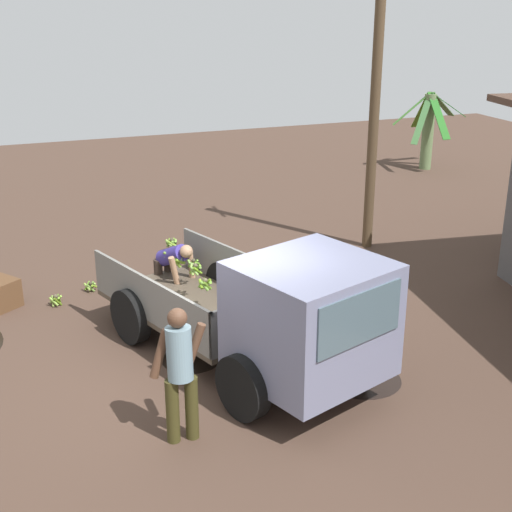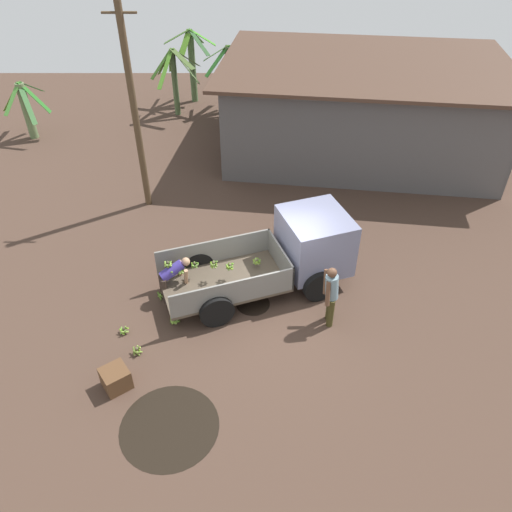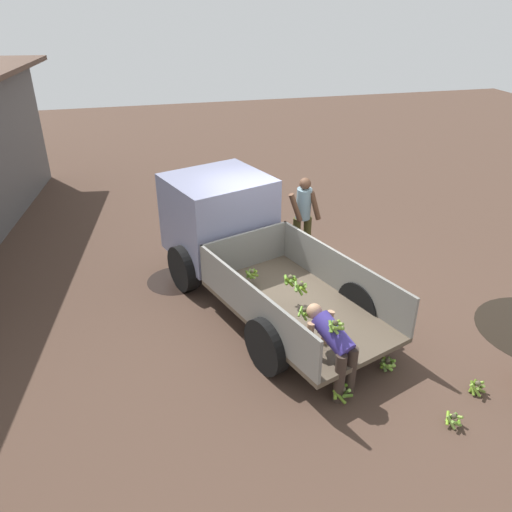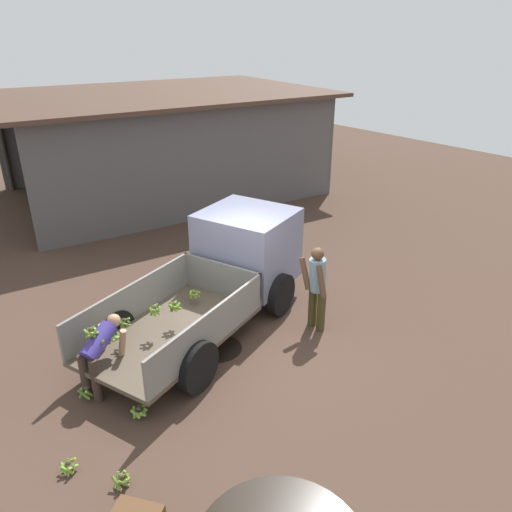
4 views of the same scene
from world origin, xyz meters
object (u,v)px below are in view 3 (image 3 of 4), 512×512
Objects in this scene: cargo_truck at (232,232)px; banana_bunch_on_ground_2 at (387,363)px; banana_bunch_on_ground_0 at (342,392)px; person_worker_loading at (334,345)px; banana_bunch_on_ground_1 at (477,387)px; banana_bunch_on_ground_3 at (454,419)px; person_foreground_visitor at (303,213)px.

banana_bunch_on_ground_2 is at bearing -170.74° from cargo_truck.
banana_bunch_on_ground_0 is 1.00m from banana_bunch_on_ground_2.
banana_bunch_on_ground_1 is at bearing -131.95° from person_worker_loading.
cargo_truck is at bearing 34.76° from banana_bunch_on_ground_1.
cargo_truck is at bearing 28.69° from banana_bunch_on_ground_2.
banana_bunch_on_ground_0 is 1.45m from banana_bunch_on_ground_3.
person_foreground_visitor reaches higher than person_worker_loading.
person_worker_loading is (-3.93, 0.89, -0.22)m from person_foreground_visitor.
cargo_truck is 21.19× the size of banana_bunch_on_ground_3.
banana_bunch_on_ground_2 is (0.13, -0.95, -0.61)m from person_worker_loading.
banana_bunch_on_ground_3 is at bearing 5.91° from person_foreground_visitor.
banana_bunch_on_ground_2 is at bearing 2.39° from person_foreground_visitor.
banana_bunch_on_ground_3 is at bearing -153.82° from person_worker_loading.
banana_bunch_on_ground_1 is at bearing -99.78° from banana_bunch_on_ground_0.
banana_bunch_on_ground_1 is at bearing -127.64° from banana_bunch_on_ground_2.
banana_bunch_on_ground_2 is (-3.09, -1.69, -0.92)m from cargo_truck.
banana_bunch_on_ground_3 is at bearing -121.86° from banana_bunch_on_ground_0.
person_foreground_visitor is 6.97× the size of banana_bunch_on_ground_3.
cargo_truck is 4.83m from banana_bunch_on_ground_3.
banana_bunch_on_ground_3 is (-4.99, -0.39, -0.85)m from person_foreground_visitor.
cargo_truck is at bearing 12.61° from banana_bunch_on_ground_0.
cargo_truck reaches higher than banana_bunch_on_ground_1.
person_worker_loading is 2.12m from banana_bunch_on_ground_1.
person_foreground_visitor is 5.52× the size of banana_bunch_on_ground_0.
person_foreground_visitor reaches higher than banana_bunch_on_ground_2.
person_worker_loading is 3.80× the size of banana_bunch_on_ground_0.
banana_bunch_on_ground_0 is at bearing 115.36° from banana_bunch_on_ground_2.
banana_bunch_on_ground_2 is (0.75, 0.98, 0.00)m from banana_bunch_on_ground_1.
person_foreground_visitor is at bearing 0.90° from banana_bunch_on_ground_2.
cargo_truck reaches higher than person_foreground_visitor.
person_worker_loading is 4.80× the size of banana_bunch_on_ground_3.
person_foreground_visitor is 4.38m from banana_bunch_on_ground_0.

